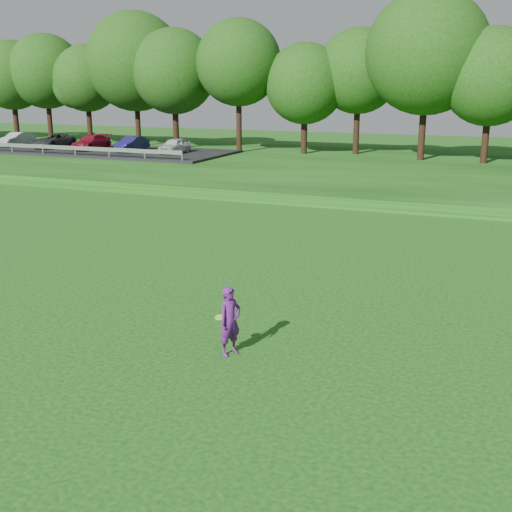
% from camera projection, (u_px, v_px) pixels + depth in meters
% --- Properties ---
extents(ground, '(140.00, 140.00, 0.00)m').
position_uv_depth(ground, '(83.00, 338.00, 16.09)').
color(ground, '#103D0B').
rests_on(ground, ground).
extents(berm, '(130.00, 30.00, 0.60)m').
position_uv_depth(berm, '(375.00, 167.00, 46.34)').
color(berm, '#103D0B').
rests_on(berm, ground).
extents(walking_path, '(130.00, 1.60, 0.04)m').
position_uv_depth(walking_path, '(318.00, 204.00, 33.93)').
color(walking_path, gray).
rests_on(walking_path, ground).
extents(treeline, '(104.00, 7.00, 15.00)m').
position_uv_depth(treeline, '(392.00, 57.00, 47.88)').
color(treeline, '#123C0E').
rests_on(treeline, berm).
extents(parking_lot, '(24.00, 9.00, 1.38)m').
position_uv_depth(parking_lot, '(88.00, 147.00, 54.02)').
color(parking_lot, black).
rests_on(parking_lot, berm).
extents(woman, '(0.63, 0.72, 1.66)m').
position_uv_depth(woman, '(230.00, 321.00, 14.93)').
color(woman, '#57186E').
rests_on(woman, ground).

